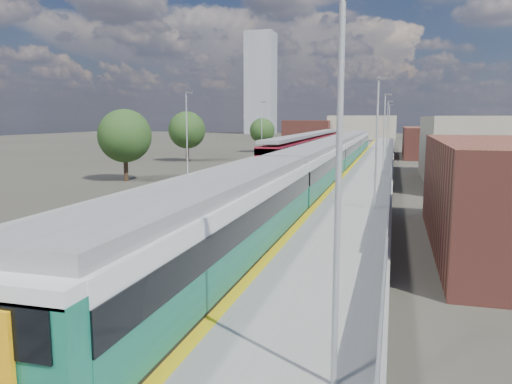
% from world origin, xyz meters
% --- Properties ---
extents(ground, '(320.00, 320.00, 0.00)m').
position_xyz_m(ground, '(0.00, 50.00, 0.00)').
color(ground, '#47443A').
rests_on(ground, ground).
extents(ballast_bed, '(10.50, 155.00, 0.06)m').
position_xyz_m(ballast_bed, '(-2.25, 52.50, 0.03)').
color(ballast_bed, '#565451').
rests_on(ballast_bed, ground).
extents(tracks, '(8.96, 160.00, 0.17)m').
position_xyz_m(tracks, '(-1.65, 54.18, 0.11)').
color(tracks, '#4C3323').
rests_on(tracks, ground).
extents(platform_right, '(4.70, 155.00, 8.52)m').
position_xyz_m(platform_right, '(5.28, 52.49, 0.54)').
color(platform_right, slate).
rests_on(platform_right, ground).
extents(platform_left, '(4.30, 155.00, 8.52)m').
position_xyz_m(platform_left, '(-9.05, 52.49, 0.52)').
color(platform_left, slate).
rests_on(platform_left, ground).
extents(buildings, '(72.00, 185.50, 40.00)m').
position_xyz_m(buildings, '(-18.12, 138.60, 10.70)').
color(buildings, brown).
rests_on(buildings, ground).
extents(green_train, '(3.09, 85.83, 3.40)m').
position_xyz_m(green_train, '(1.50, 41.68, 2.39)').
color(green_train, black).
rests_on(green_train, ground).
extents(red_train, '(2.94, 59.60, 3.71)m').
position_xyz_m(red_train, '(-5.50, 74.36, 2.19)').
color(red_train, black).
rests_on(red_train, ground).
extents(tree_a, '(5.26, 5.26, 7.12)m').
position_xyz_m(tree_a, '(-18.12, 37.00, 4.49)').
color(tree_a, '#382619').
rests_on(tree_a, ground).
extents(tree_b, '(5.32, 5.32, 7.21)m').
position_xyz_m(tree_b, '(-21.27, 59.75, 4.54)').
color(tree_b, '#382619').
rests_on(tree_b, ground).
extents(tree_c, '(4.62, 4.62, 6.26)m').
position_xyz_m(tree_c, '(-15.93, 82.06, 3.94)').
color(tree_c, '#382619').
rests_on(tree_c, ground).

